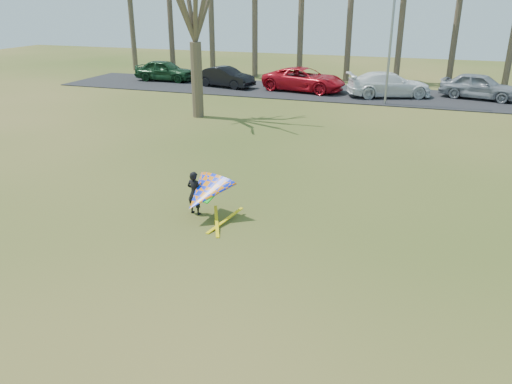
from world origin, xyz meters
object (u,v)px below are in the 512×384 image
(car_3, at_px, (389,85))
(streetlight, at_px, (394,33))
(car_0, at_px, (165,70))
(car_1, at_px, (226,77))
(kite_flyer, at_px, (203,193))
(car_4, at_px, (479,86))
(car_2, at_px, (304,79))

(car_3, bearing_deg, streetlight, 164.08)
(car_0, bearing_deg, car_1, -102.87)
(streetlight, relative_size, kite_flyer, 3.35)
(car_4, bearing_deg, car_2, 108.96)
(car_2, bearing_deg, car_0, 94.42)
(car_1, xyz_separation_m, car_2, (6.09, 0.27, 0.09))
(car_0, bearing_deg, streetlight, -103.26)
(car_4, bearing_deg, car_3, 116.15)
(car_4, bearing_deg, streetlight, 139.11)
(car_2, bearing_deg, car_3, -83.85)
(car_3, bearing_deg, car_4, -98.75)
(car_0, bearing_deg, car_4, -91.25)
(car_1, relative_size, car_4, 0.91)
(car_0, height_order, car_1, car_0)
(car_4, height_order, kite_flyer, kite_flyer)
(streetlight, xyz_separation_m, kite_flyer, (-3.88, -20.02, -3.63))
(car_0, height_order, kite_flyer, kite_flyer)
(car_2, height_order, car_4, car_4)
(car_0, height_order, car_2, car_0)
(car_1, xyz_separation_m, car_4, (18.03, 1.15, 0.11))
(streetlight, relative_size, car_0, 1.63)
(kite_flyer, bearing_deg, car_2, 95.95)
(car_1, bearing_deg, car_4, -73.29)
(streetlight, height_order, car_3, streetlight)
(car_2, height_order, kite_flyer, kite_flyer)
(streetlight, xyz_separation_m, car_2, (-6.28, 2.98, -3.57))
(car_2, xyz_separation_m, car_3, (6.08, -0.30, -0.01))
(car_1, bearing_deg, car_0, 91.25)
(streetlight, relative_size, car_3, 1.40)
(car_1, relative_size, kite_flyer, 1.91)
(car_4, bearing_deg, car_1, 108.40)
(streetlight, distance_m, car_3, 4.48)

